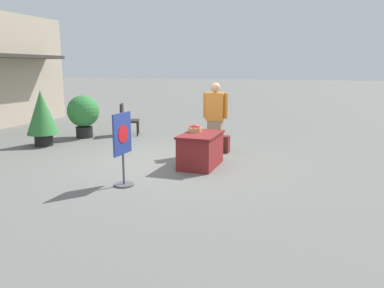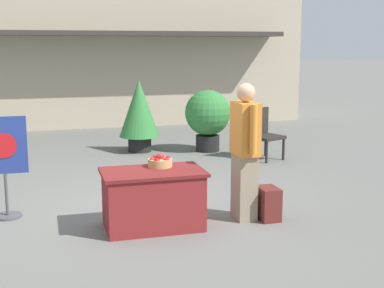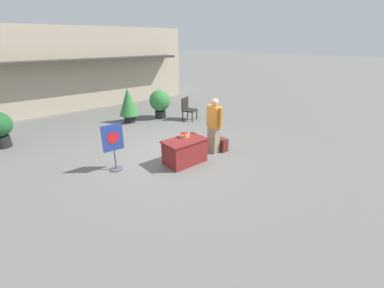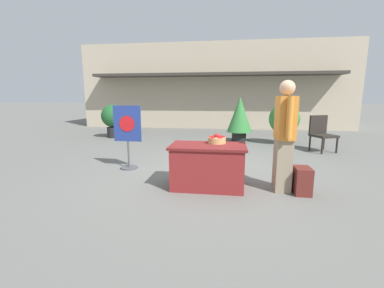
{
  "view_description": "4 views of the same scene",
  "coord_description": "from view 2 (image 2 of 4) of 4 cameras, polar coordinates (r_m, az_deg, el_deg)",
  "views": [
    {
      "loc": [
        -7.35,
        -3.06,
        2.09
      ],
      "look_at": [
        -0.14,
        -0.59,
        0.52
      ],
      "focal_mm": 35.0,
      "sensor_mm": 36.0,
      "label": 1
    },
    {
      "loc": [
        -1.16,
        -6.84,
        2.21
      ],
      "look_at": [
        0.68,
        -0.35,
        0.94
      ],
      "focal_mm": 50.0,
      "sensor_mm": 36.0,
      "label": 2
    },
    {
      "loc": [
        -4.16,
        -6.03,
        3.37
      ],
      "look_at": [
        0.42,
        -0.64,
        0.48
      ],
      "focal_mm": 24.0,
      "sensor_mm": 36.0,
      "label": 3
    },
    {
      "loc": [
        0.4,
        -4.81,
        1.48
      ],
      "look_at": [
        -0.24,
        -0.29,
        0.65
      ],
      "focal_mm": 24.0,
      "sensor_mm": 36.0,
      "label": 4
    }
  ],
  "objects": [
    {
      "name": "potted_plant_far_left",
      "position": [
        11.07,
        -5.66,
        3.51
      ],
      "size": [
        0.83,
        0.83,
        1.5
      ],
      "color": "black",
      "rests_on": "ground_plane"
    },
    {
      "name": "storefront_building",
      "position": [
        15.98,
        -13.0,
        9.59
      ],
      "size": [
        12.87,
        4.44,
        3.98
      ],
      "color": "#B7A88E",
      "rests_on": "ground_plane"
    },
    {
      "name": "person_visitor",
      "position": [
        6.73,
        5.67,
        -0.71
      ],
      "size": [
        0.26,
        0.61,
        1.74
      ],
      "rotation": [
        0.0,
        0.0,
        -3.13
      ],
      "color": "gray",
      "rests_on": "ground_plane"
    },
    {
      "name": "patio_chair",
      "position": [
        10.45,
        7.53,
        1.36
      ],
      "size": [
        0.72,
        0.72,
        0.99
      ],
      "rotation": [
        0.0,
        0.0,
        5.12
      ],
      "color": "#28231E",
      "rests_on": "ground_plane"
    },
    {
      "name": "poster_board",
      "position": [
        7.2,
        -19.38,
        -1.94
      ],
      "size": [
        0.58,
        0.36,
        1.31
      ],
      "rotation": [
        0.0,
        0.0,
        -1.58
      ],
      "color": "#4C4C51",
      "rests_on": "ground_plane"
    },
    {
      "name": "ground_plane",
      "position": [
        7.28,
        -5.96,
        -7.09
      ],
      "size": [
        120.0,
        120.0,
        0.0
      ],
      "primitive_type": "plane",
      "color": "slate"
    },
    {
      "name": "potted_plant_near_left",
      "position": [
        11.09,
        1.69,
        3.07
      ],
      "size": [
        0.95,
        0.95,
        1.28
      ],
      "color": "black",
      "rests_on": "ground_plane"
    },
    {
      "name": "backpack",
      "position": [
        6.9,
        8.12,
        -6.31
      ],
      "size": [
        0.24,
        0.34,
        0.42
      ],
      "color": "maroon",
      "rests_on": "ground_plane"
    },
    {
      "name": "apple_basket",
      "position": [
        6.61,
        -3.43,
        -1.87
      ],
      "size": [
        0.3,
        0.3,
        0.16
      ],
      "color": "tan",
      "rests_on": "display_table"
    },
    {
      "name": "display_table",
      "position": [
        6.52,
        -4.18,
        -5.86
      ],
      "size": [
        1.23,
        0.75,
        0.71
      ],
      "color": "maroon",
      "rests_on": "ground_plane"
    }
  ]
}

